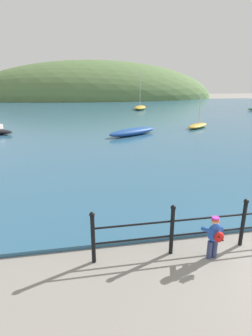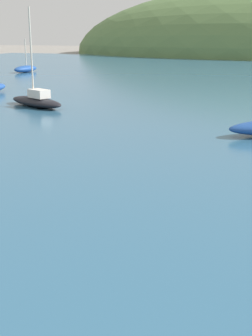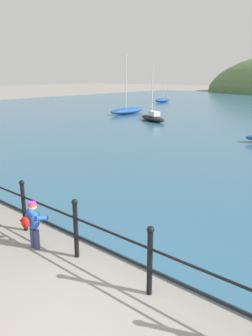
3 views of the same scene
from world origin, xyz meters
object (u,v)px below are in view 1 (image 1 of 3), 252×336
at_px(child_in_coat, 214,234).
at_px(boat_nearest_quay, 133,132).
at_px(boat_far_left, 198,126).
at_px(boat_far_right, 140,107).

relative_size(child_in_coat, boat_nearest_quay, 0.23).
height_order(child_in_coat, boat_nearest_quay, child_in_coat).
distance_m(boat_far_left, boat_nearest_quay, 6.62).
xyz_separation_m(boat_far_right, boat_nearest_quay, (-5.36, -20.22, -0.03)).
distance_m(child_in_coat, boat_nearest_quay, 14.34).
distance_m(child_in_coat, boat_far_right, 35.13).
bearing_deg(boat_far_right, child_in_coat, -100.77).
bearing_deg(child_in_coat, boat_nearest_quay, 85.19).
bearing_deg(child_in_coat, boat_far_right, 79.23).
bearing_deg(boat_far_right, boat_nearest_quay, -104.85).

